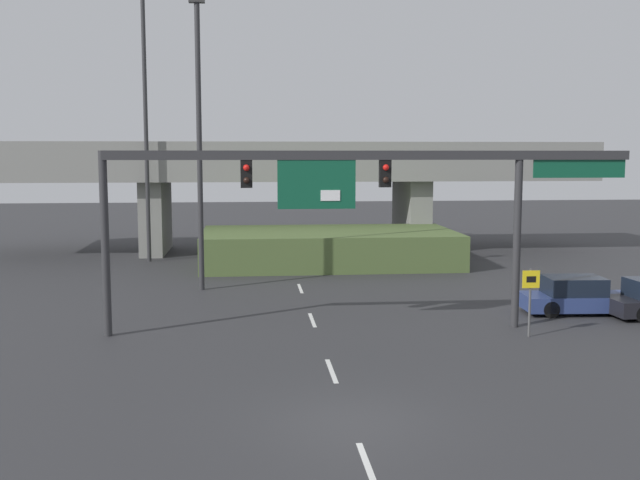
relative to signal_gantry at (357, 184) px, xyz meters
The scene contains 9 objects.
ground_plane 10.41m from the signal_gantry, 99.01° to the right, with size 160.00×160.00×0.00m, color #2D2D30.
lane_markings 7.42m from the signal_gantry, 105.45° to the left, with size 0.14×35.62×0.01m.
signal_gantry is the anchor object (origin of this frame).
speed_limit_sign 6.99m from the signal_gantry, 14.55° to the right, with size 0.60×0.11×2.35m.
highway_light_pole_near 10.57m from the signal_gantry, 124.75° to the left, with size 0.70×0.36×13.09m.
highway_light_pole_far 20.76m from the signal_gantry, 117.90° to the left, with size 0.70×0.36×17.18m.
overpass_bridge 22.17m from the signal_gantry, 93.65° to the left, with size 38.69×7.40×6.93m.
grass_embankment 16.45m from the signal_gantry, 87.48° to the left, with size 14.12×7.52×1.91m.
parked_sedan_near_right 10.30m from the signal_gantry, 12.87° to the left, with size 4.36×2.03×1.44m.
Camera 1 is at (-2.31, -16.84, 6.25)m, focal length 42.00 mm.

